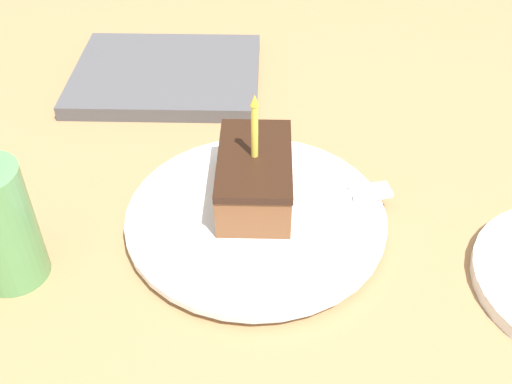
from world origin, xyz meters
TOP-DOWN VIEW (x-y plane):
  - ground_plane at (0.00, 0.00)m, footprint 2.40×2.40m
  - plate at (-0.03, 0.02)m, footprint 0.28×0.28m
  - cake_slice at (-0.03, 0.05)m, footprint 0.08×0.14m
  - fork at (0.05, 0.04)m, footprint 0.16×0.05m
  - marble_board at (-0.17, 0.33)m, footprint 0.27×0.22m

SIDE VIEW (x-z plane):
  - ground_plane at x=0.00m, z-range -0.04..0.00m
  - marble_board at x=-0.17m, z-range 0.00..0.02m
  - plate at x=-0.03m, z-range 0.00..0.02m
  - fork at x=0.05m, z-range 0.02..0.02m
  - cake_slice at x=-0.03m, z-range -0.02..0.11m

